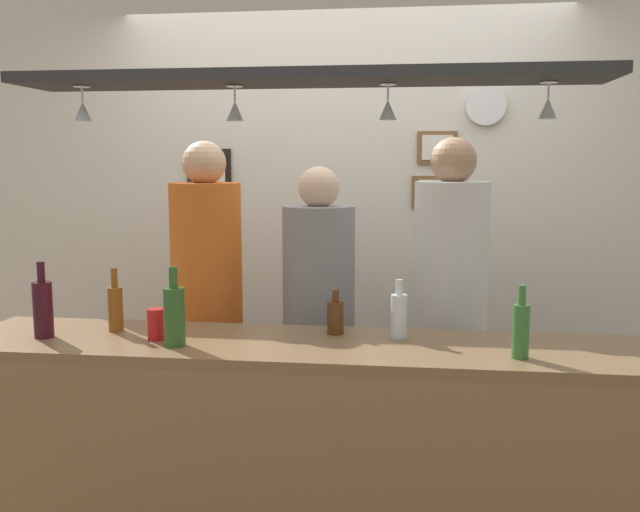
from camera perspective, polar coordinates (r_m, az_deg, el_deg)
name	(u,v)px	position (r m, az deg, el deg)	size (l,w,h in m)	color
back_wall	(342,224)	(4.04, 1.83, 2.62)	(4.40, 0.06, 2.60)	silver
bar_counter	(299,436)	(2.64, -1.74, -14.52)	(2.70, 0.55, 0.98)	brown
overhead_glass_rack	(306,78)	(2.66, -1.15, 14.37)	(2.20, 0.36, 0.04)	black
hanging_wineglass_far_left	(83,110)	(2.87, -18.84, 11.23)	(0.07, 0.07, 0.13)	silver
hanging_wineglass_left	(235,110)	(2.73, -6.97, 11.79)	(0.07, 0.07, 0.13)	silver
hanging_wineglass_center_left	(388,109)	(2.66, 5.57, 11.92)	(0.07, 0.07, 0.13)	silver
hanging_wineglass_center	(548,107)	(2.71, 18.15, 11.50)	(0.07, 0.07, 0.13)	silver
person_left_orange_shirt	(207,287)	(3.40, -9.24, -2.48)	(0.34, 0.34, 1.76)	#2D334C
person_middle_grey_shirt	(319,305)	(3.30, -0.10, -4.04)	(0.34, 0.34, 1.64)	#2D334C
person_right_white_patterned_shirt	(450,291)	(3.26, 10.61, -2.80)	(0.34, 0.34, 1.77)	#2D334C
bottle_champagne_green	(174,315)	(2.66, -11.84, -4.73)	(0.08, 0.08, 0.30)	#2D5623
bottle_wine_dark_red	(43,308)	(2.93, -21.74, -3.96)	(0.08, 0.08, 0.30)	#380F19
bottle_beer_amber_tall	(115,307)	(2.95, -16.41, -4.01)	(0.06, 0.06, 0.26)	brown
bottle_soda_clear	(399,314)	(2.74, 6.47, -4.77)	(0.06, 0.06, 0.23)	silver
bottle_beer_green_import	(521,329)	(2.54, 16.11, -5.78)	(0.06, 0.06, 0.26)	#336B2D
bottle_beer_brown_stubby	(336,316)	(2.79, 1.28, -4.96)	(0.07, 0.07, 0.18)	#512D14
drink_can	(156,324)	(2.77, -13.29, -5.46)	(0.07, 0.07, 0.12)	red
picture_frame_lower_pair	(439,192)	(3.97, 9.69, 5.17)	(0.30, 0.02, 0.18)	brown
picture_frame_caricature	(209,178)	(4.14, -9.06, 6.30)	(0.26, 0.02, 0.34)	black
picture_frame_upper_small	(437,147)	(3.97, 9.57, 8.75)	(0.22, 0.02, 0.18)	brown
wall_clock	(486,105)	(3.99, 13.43, 11.93)	(0.22, 0.22, 0.03)	white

